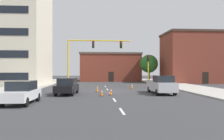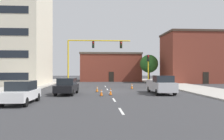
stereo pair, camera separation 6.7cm
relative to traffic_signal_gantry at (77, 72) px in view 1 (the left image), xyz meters
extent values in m
plane|color=#38383A|center=(4.12, -4.74, -2.28)|extent=(160.00, 160.00, 0.00)
cube|color=#B2ADA3|center=(-7.82, 3.26, -2.21)|extent=(6.00, 56.00, 0.14)
cube|color=#B2ADA3|center=(16.06, 3.26, -2.21)|extent=(6.00, 56.00, 0.14)
cube|color=silver|center=(4.12, -18.74, -2.28)|extent=(0.16, 2.40, 0.01)
cube|color=silver|center=(4.12, -13.24, -2.28)|extent=(0.16, 2.40, 0.01)
cube|color=silver|center=(4.12, -7.74, -2.28)|extent=(0.16, 2.40, 0.01)
cube|color=silver|center=(4.12, -2.24, -2.28)|extent=(0.16, 2.40, 0.01)
cube|color=silver|center=(4.12, 3.26, -2.28)|extent=(0.16, 2.40, 0.01)
cube|color=beige|center=(-12.42, 8.78, 9.20)|extent=(12.51, 13.35, 22.96)
cube|color=brown|center=(6.08, 22.84, 0.78)|extent=(13.70, 9.75, 6.12)
cube|color=#4C4238|center=(6.08, 22.84, 4.04)|extent=(14.00, 10.05, 0.40)
cube|color=black|center=(6.08, 17.93, -1.18)|extent=(1.10, 0.06, 2.20)
cube|color=brown|center=(22.99, 13.05, 2.60)|extent=(12.48, 8.68, 9.77)
cube|color=#3D2D23|center=(22.99, 13.05, 7.68)|extent=(12.78, 8.98, 0.40)
cube|color=black|center=(22.99, 8.68, -1.18)|extent=(1.10, 0.06, 2.20)
cube|color=yellow|center=(-1.28, 0.00, -2.01)|extent=(1.80, 1.20, 0.55)
cylinder|color=yellow|center=(-1.28, 0.00, 1.37)|extent=(0.20, 0.20, 6.20)
cylinder|color=yellow|center=(3.13, 0.00, 4.47)|extent=(8.80, 0.16, 0.16)
cube|color=black|center=(2.25, 0.00, 3.89)|extent=(0.32, 0.36, 0.95)
sphere|color=red|center=(2.25, -0.19, 4.17)|extent=(0.20, 0.20, 0.20)
sphere|color=#38280A|center=(2.25, -0.19, 3.89)|extent=(0.20, 0.20, 0.20)
sphere|color=black|center=(2.25, -0.19, 3.61)|extent=(0.20, 0.20, 0.20)
cube|color=black|center=(6.21, 0.00, 3.89)|extent=(0.32, 0.36, 0.95)
sphere|color=red|center=(6.21, -0.19, 4.17)|extent=(0.20, 0.20, 0.20)
sphere|color=#38280A|center=(6.21, -0.19, 3.89)|extent=(0.20, 0.20, 0.20)
sphere|color=black|center=(6.21, -0.19, 3.61)|extent=(0.20, 0.20, 0.20)
cylinder|color=yellow|center=(10.27, 0.53, 0.12)|extent=(0.14, 0.14, 4.80)
cube|color=black|center=(10.27, 0.53, 2.04)|extent=(0.32, 0.36, 0.95)
sphere|color=red|center=(10.27, 0.34, 2.32)|extent=(0.20, 0.20, 0.20)
sphere|color=#38280A|center=(10.27, 0.34, 2.04)|extent=(0.20, 0.20, 0.20)
sphere|color=black|center=(10.27, 0.34, 1.76)|extent=(0.20, 0.20, 0.20)
cylinder|color=#4C3823|center=(13.79, 15.00, -1.04)|extent=(0.36, 0.36, 2.49)
sphere|color=#286023|center=(13.79, 15.00, 1.62)|extent=(3.77, 3.77, 3.77)
cube|color=#BCBCC1|center=(9.63, -8.31, -1.47)|extent=(2.03, 5.41, 0.95)
cube|color=#1E2328|center=(9.62, -9.21, -0.64)|extent=(1.85, 1.81, 0.70)
cube|color=#BCBCC1|center=(9.63, -7.12, -0.91)|extent=(2.02, 2.82, 0.16)
cylinder|color=black|center=(10.52, -10.15, -1.94)|extent=(0.22, 0.68, 0.68)
cylinder|color=black|center=(8.72, -10.14, -1.94)|extent=(0.22, 0.68, 0.68)
cylinder|color=black|center=(10.54, -6.48, -1.94)|extent=(0.22, 0.68, 0.68)
cylinder|color=black|center=(8.74, -6.47, -1.94)|extent=(0.22, 0.68, 0.68)
cube|color=black|center=(-0.44, -8.51, -1.59)|extent=(2.22, 4.64, 0.70)
cube|color=#1E2328|center=(-0.44, -8.41, -0.89)|extent=(1.89, 2.43, 0.70)
cylinder|color=black|center=(-1.14, -6.92, -1.94)|extent=(0.28, 0.70, 0.68)
cylinder|color=black|center=(0.51, -7.05, -1.94)|extent=(0.28, 0.70, 0.68)
cylinder|color=black|center=(-1.39, -9.97, -1.94)|extent=(0.28, 0.70, 0.68)
cylinder|color=black|center=(0.25, -10.10, -1.94)|extent=(0.28, 0.70, 0.68)
cube|color=white|center=(-3.08, -15.11, -1.59)|extent=(1.97, 4.55, 0.70)
cube|color=#1E2328|center=(-3.08, -15.01, -0.89)|extent=(1.76, 2.34, 0.70)
cylinder|color=black|center=(-3.87, -13.55, -1.94)|extent=(0.24, 0.69, 0.68)
cylinder|color=black|center=(-2.22, -13.60, -1.94)|extent=(0.24, 0.69, 0.68)
cylinder|color=black|center=(-3.95, -16.61, -1.94)|extent=(0.24, 0.69, 0.68)
cylinder|color=black|center=(-2.30, -16.66, -1.94)|extent=(0.24, 0.69, 0.68)
cube|color=black|center=(2.73, -5.81, -2.26)|extent=(0.36, 0.36, 0.04)
cone|color=orange|center=(2.73, -5.81, -1.91)|extent=(0.28, 0.28, 0.67)
cylinder|color=white|center=(2.73, -5.81, -1.83)|extent=(0.19, 0.19, 0.08)
cube|color=black|center=(4.07, -9.35, -2.26)|extent=(0.36, 0.36, 0.04)
cone|color=orange|center=(4.07, -9.35, -1.90)|extent=(0.28, 0.28, 0.69)
cylinder|color=white|center=(4.07, -9.35, -1.82)|extent=(0.19, 0.19, 0.08)
cube|color=black|center=(3.11, -10.11, -2.26)|extent=(0.36, 0.36, 0.04)
cone|color=orange|center=(3.11, -10.11, -1.93)|extent=(0.28, 0.28, 0.63)
cylinder|color=white|center=(3.11, -10.11, -1.85)|extent=(0.19, 0.19, 0.08)
cube|color=black|center=(7.49, -1.78, -2.26)|extent=(0.36, 0.36, 0.04)
cone|color=orange|center=(7.49, -1.78, -1.88)|extent=(0.28, 0.28, 0.73)
cylinder|color=white|center=(7.49, -1.78, -1.79)|extent=(0.19, 0.19, 0.08)
camera|label=1|loc=(2.41, -33.21, 0.27)|focal=37.54mm
camera|label=2|loc=(2.48, -33.22, 0.27)|focal=37.54mm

